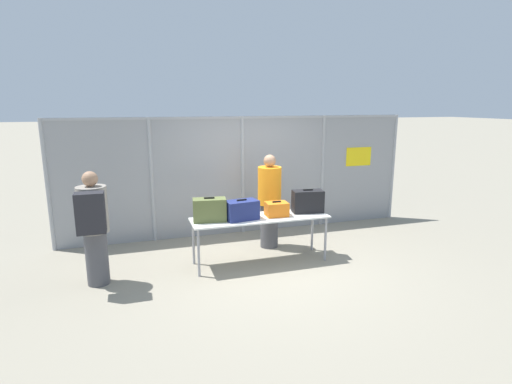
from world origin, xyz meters
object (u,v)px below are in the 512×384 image
at_px(suitcase_navy, 242,210).
at_px(traveler_hooded, 94,225).
at_px(security_worker_near, 269,200).
at_px(suitcase_black, 308,201).
at_px(inspection_table, 260,221).
at_px(utility_trailer, 296,185).
at_px(suitcase_orange, 277,209).
at_px(suitcase_olive, 210,210).

distance_m(suitcase_navy, traveler_hooded, 2.16).
bearing_deg(security_worker_near, suitcase_black, 109.85).
xyz_separation_m(inspection_table, suitcase_navy, (-0.32, -0.04, 0.21)).
bearing_deg(utility_trailer, suitcase_orange, -117.32).
bearing_deg(suitcase_orange, security_worker_near, 80.43).
relative_size(suitcase_orange, suitcase_black, 0.68).
bearing_deg(suitcase_olive, inspection_table, -1.89).
height_order(inspection_table, traveler_hooded, traveler_hooded).
bearing_deg(security_worker_near, suitcase_navy, 27.42).
bearing_deg(utility_trailer, inspection_table, -120.42).
relative_size(suitcase_black, security_worker_near, 0.32).
relative_size(suitcase_olive, suitcase_orange, 1.46).
distance_m(suitcase_black, traveler_hooded, 3.34).
height_order(suitcase_olive, suitcase_black, suitcase_black).
xyz_separation_m(traveler_hooded, security_worker_near, (2.87, 0.77, -0.04)).
xyz_separation_m(traveler_hooded, utility_trailer, (4.82, 4.09, -0.51)).
distance_m(suitcase_olive, utility_trailer, 5.08).
relative_size(suitcase_black, utility_trailer, 0.17).
relative_size(inspection_table, traveler_hooded, 1.35).
xyz_separation_m(suitcase_navy, suitcase_orange, (0.60, 0.04, -0.04)).
distance_m(inspection_table, suitcase_navy, 0.39).
distance_m(suitcase_orange, security_worker_near, 0.67).
height_order(suitcase_navy, security_worker_near, security_worker_near).
xyz_separation_m(suitcase_olive, suitcase_black, (1.67, 0.02, 0.01)).
bearing_deg(suitcase_black, utility_trailer, 69.32).
xyz_separation_m(suitcase_orange, suitcase_black, (0.57, 0.05, 0.07)).
bearing_deg(traveler_hooded, inspection_table, 8.08).
xyz_separation_m(suitcase_olive, suitcase_orange, (1.09, -0.03, -0.07)).
distance_m(suitcase_olive, traveler_hooded, 1.67).
bearing_deg(traveler_hooded, security_worker_near, 20.53).
xyz_separation_m(suitcase_olive, security_worker_near, (1.21, 0.63, -0.08)).
relative_size(suitcase_navy, suitcase_black, 1.00).
bearing_deg(suitcase_black, suitcase_orange, -174.74).
bearing_deg(utility_trailer, suitcase_navy, -123.45).
bearing_deg(inspection_table, traveler_hooded, -177.48).
bearing_deg(suitcase_olive, utility_trailer, 51.41).
height_order(traveler_hooded, utility_trailer, traveler_hooded).
bearing_deg(inspection_table, suitcase_navy, -172.61).
distance_m(inspection_table, security_worker_near, 0.78).
height_order(suitcase_navy, traveler_hooded, traveler_hooded).
bearing_deg(traveler_hooded, suitcase_navy, 7.36).
bearing_deg(suitcase_orange, traveler_hooded, -177.86).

